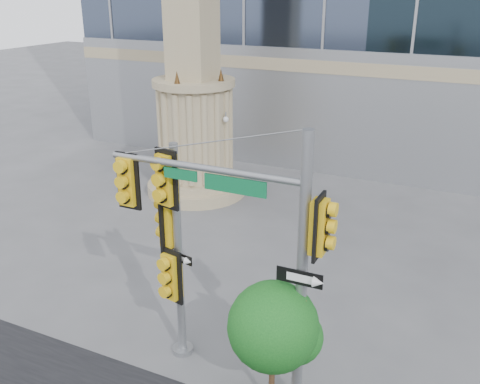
% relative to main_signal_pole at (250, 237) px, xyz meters
% --- Properties ---
extents(ground, '(120.00, 120.00, 0.00)m').
position_rel_main_signal_pole_xyz_m(ground, '(-1.39, 1.51, -3.93)').
color(ground, '#545456').
rests_on(ground, ground).
extents(monument, '(4.40, 4.40, 16.60)m').
position_rel_main_signal_pole_xyz_m(monument, '(-7.39, 10.51, 1.59)').
color(monument, tan).
rests_on(monument, ground).
extents(main_signal_pole, '(4.92, 0.59, 6.34)m').
position_rel_main_signal_pole_xyz_m(main_signal_pole, '(0.00, 0.00, 0.00)').
color(main_signal_pole, slate).
rests_on(main_signal_pole, ground).
extents(secondary_signal_pole, '(0.96, 0.83, 5.55)m').
position_rel_main_signal_pole_xyz_m(secondary_signal_pole, '(-2.19, 0.41, -0.67)').
color(secondary_signal_pole, slate).
rests_on(secondary_signal_pole, ground).
extents(street_tree, '(1.98, 1.94, 3.09)m').
position_rel_main_signal_pole_xyz_m(street_tree, '(0.71, -0.27, -1.89)').
color(street_tree, tan).
rests_on(street_tree, ground).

